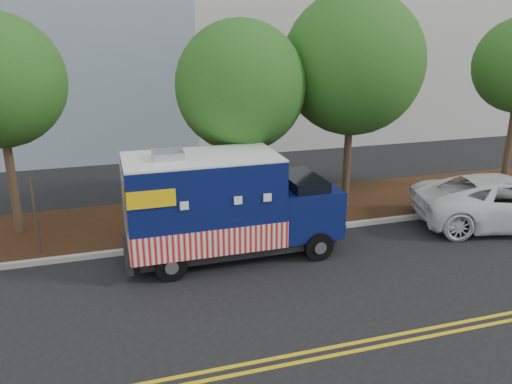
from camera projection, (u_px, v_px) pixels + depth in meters
name	position (u px, v px, depth m)	size (l,w,h in m)	color
ground	(210.00, 265.00, 13.83)	(120.00, 120.00, 0.00)	black
curb	(200.00, 243.00, 15.08)	(120.00, 0.18, 0.15)	#9E9E99
mulch_strip	(188.00, 219.00, 16.99)	(120.00, 4.00, 0.15)	black
centerline_near	(256.00, 362.00, 9.78)	(120.00, 0.10, 0.01)	gold
centerline_far	(260.00, 370.00, 9.55)	(120.00, 0.10, 0.01)	gold
tree_b	(241.00, 87.00, 15.46)	(4.07, 4.07, 6.57)	#38281C
tree_c	(353.00, 64.00, 16.49)	(4.71, 4.71, 7.49)	#38281C
sign_post	(36.00, 219.00, 13.87)	(0.06, 0.06, 2.40)	#473828
food_truck	(222.00, 209.00, 13.91)	(6.12, 2.38, 3.21)	black
white_car	(508.00, 202.00, 16.34)	(2.76, 5.98, 1.66)	silver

